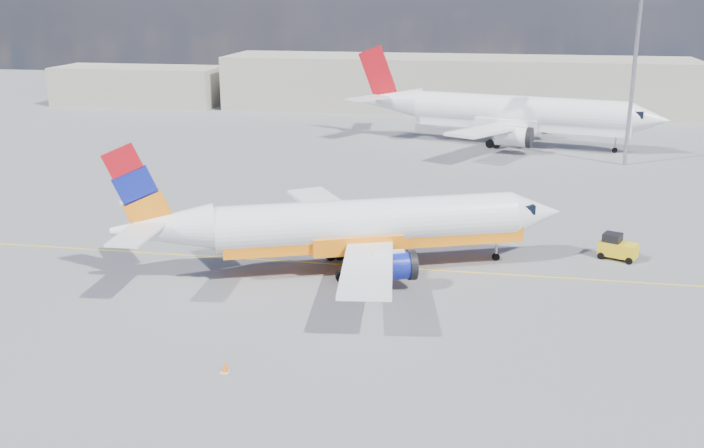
% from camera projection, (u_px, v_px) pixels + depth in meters
% --- Properties ---
extents(ground, '(240.00, 240.00, 0.00)m').
position_uv_depth(ground, '(314.00, 279.00, 50.35)').
color(ground, slate).
rests_on(ground, ground).
extents(taxi_line, '(70.00, 0.15, 0.01)m').
position_uv_depth(taxi_line, '(324.00, 263.00, 53.17)').
color(taxi_line, yellow).
rests_on(taxi_line, ground).
extents(terminal_main, '(70.00, 14.00, 8.00)m').
position_uv_depth(terminal_main, '(455.00, 84.00, 119.03)').
color(terminal_main, '#A7A190').
rests_on(terminal_main, ground).
extents(terminal_annex, '(26.00, 10.00, 6.00)m').
position_uv_depth(terminal_annex, '(139.00, 86.00, 124.93)').
color(terminal_annex, '#A7A190').
rests_on(terminal_annex, ground).
extents(main_jet, '(29.87, 22.59, 9.13)m').
position_uv_depth(main_jet, '(354.00, 226.00, 51.13)').
color(main_jet, white).
rests_on(main_jet, ground).
extents(second_jet, '(37.28, 28.62, 11.25)m').
position_uv_depth(second_jet, '(509.00, 113.00, 92.44)').
color(second_jet, white).
rests_on(second_jet, ground).
extents(gse_tug, '(2.81, 2.37, 1.77)m').
position_uv_depth(gse_tug, '(617.00, 247.00, 53.87)').
color(gse_tug, black).
rests_on(gse_tug, ground).
extents(traffic_cone, '(0.40, 0.40, 0.56)m').
position_uv_depth(traffic_cone, '(225.00, 367.00, 38.06)').
color(traffic_cone, white).
rests_on(traffic_cone, ground).
extents(floodlight_mast, '(1.50, 1.50, 20.51)m').
position_uv_depth(floodlight_mast, '(636.00, 46.00, 79.28)').
color(floodlight_mast, '#9C9CA4').
rests_on(floodlight_mast, ground).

